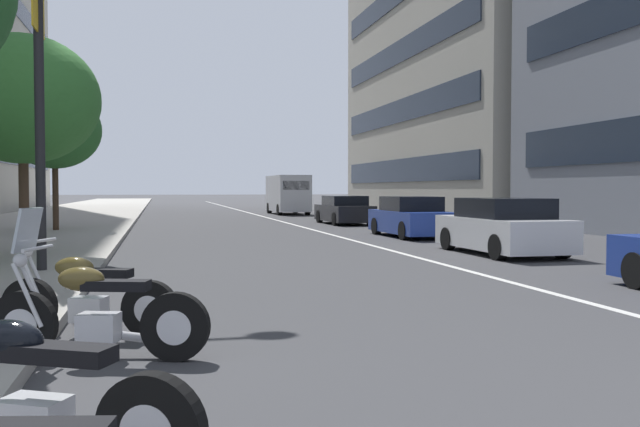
{
  "coord_description": "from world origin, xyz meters",
  "views": [
    {
      "loc": [
        -2.42,
        6.14,
        1.68
      ],
      "look_at": [
        11.48,
        2.85,
        1.16
      ],
      "focal_mm": 38.32,
      "sensor_mm": 36.0,
      "label": 1
    }
  ],
  "objects_px": {
    "motorcycle_second_in_row": "(31,403)",
    "car_following_behind": "(344,211)",
    "motorcycle_far_end_row": "(87,299)",
    "street_tree_far_plaza": "(22,100)",
    "motorcycle_nearest_camera": "(95,314)",
    "delivery_van_ahead": "(288,194)",
    "car_far_down_avenue": "(411,218)",
    "car_mid_block_traffic": "(502,228)",
    "street_tree_by_lamp_post": "(55,130)"
  },
  "relations": [
    {
      "from": "motorcycle_nearest_camera",
      "to": "motorcycle_far_end_row",
      "type": "height_order",
      "value": "motorcycle_nearest_camera"
    },
    {
      "from": "motorcycle_second_in_row",
      "to": "car_following_behind",
      "type": "xyz_separation_m",
      "value": [
        27.17,
        -9.36,
        0.22
      ]
    },
    {
      "from": "street_tree_far_plaza",
      "to": "car_far_down_avenue",
      "type": "bearing_deg",
      "value": -63.59
    },
    {
      "from": "car_following_behind",
      "to": "motorcycle_second_in_row",
      "type": "bearing_deg",
      "value": 159.89
    },
    {
      "from": "car_far_down_avenue",
      "to": "delivery_van_ahead",
      "type": "distance_m",
      "value": 21.98
    },
    {
      "from": "motorcycle_second_in_row",
      "to": "car_far_down_avenue",
      "type": "relative_size",
      "value": 0.46
    },
    {
      "from": "car_mid_block_traffic",
      "to": "car_far_down_avenue",
      "type": "relative_size",
      "value": 0.99
    },
    {
      "from": "street_tree_far_plaza",
      "to": "street_tree_by_lamp_post",
      "type": "relative_size",
      "value": 0.98
    },
    {
      "from": "car_following_behind",
      "to": "street_tree_far_plaza",
      "type": "distance_m",
      "value": 18.98
    },
    {
      "from": "motorcycle_nearest_camera",
      "to": "street_tree_far_plaza",
      "type": "height_order",
      "value": "street_tree_far_plaza"
    },
    {
      "from": "delivery_van_ahead",
      "to": "car_following_behind",
      "type": "bearing_deg",
      "value": -179.49
    },
    {
      "from": "motorcycle_second_in_row",
      "to": "car_following_behind",
      "type": "height_order",
      "value": "car_following_behind"
    },
    {
      "from": "motorcycle_far_end_row",
      "to": "street_tree_by_lamp_post",
      "type": "bearing_deg",
      "value": -59.97
    },
    {
      "from": "motorcycle_far_end_row",
      "to": "car_following_behind",
      "type": "xyz_separation_m",
      "value": [
        23.29,
        -9.42,
        0.22
      ]
    },
    {
      "from": "motorcycle_nearest_camera",
      "to": "motorcycle_far_end_row",
      "type": "xyz_separation_m",
      "value": [
        1.16,
        0.18,
        -0.03
      ]
    },
    {
      "from": "car_mid_block_traffic",
      "to": "car_far_down_avenue",
      "type": "height_order",
      "value": "car_mid_block_traffic"
    },
    {
      "from": "car_mid_block_traffic",
      "to": "delivery_van_ahead",
      "type": "height_order",
      "value": "delivery_van_ahead"
    },
    {
      "from": "car_mid_block_traffic",
      "to": "delivery_van_ahead",
      "type": "xyz_separation_m",
      "value": [
        28.49,
        0.28,
        0.68
      ]
    },
    {
      "from": "delivery_van_ahead",
      "to": "motorcycle_nearest_camera",
      "type": "bearing_deg",
      "value": 165.79
    },
    {
      "from": "car_far_down_avenue",
      "to": "car_mid_block_traffic",
      "type": "bearing_deg",
      "value": 179.39
    },
    {
      "from": "motorcycle_nearest_camera",
      "to": "street_tree_far_plaza",
      "type": "relative_size",
      "value": 0.43
    },
    {
      "from": "motorcycle_second_in_row",
      "to": "street_tree_far_plaza",
      "type": "distance_m",
      "value": 13.09
    },
    {
      "from": "motorcycle_second_in_row",
      "to": "car_mid_block_traffic",
      "type": "relative_size",
      "value": 0.46
    },
    {
      "from": "motorcycle_far_end_row",
      "to": "car_following_behind",
      "type": "distance_m",
      "value": 25.12
    },
    {
      "from": "delivery_van_ahead",
      "to": "street_tree_by_lamp_post",
      "type": "xyz_separation_m",
      "value": [
        -17.55,
        12.06,
        2.49
      ]
    },
    {
      "from": "motorcycle_second_in_row",
      "to": "car_following_behind",
      "type": "bearing_deg",
      "value": -81.47
    },
    {
      "from": "motorcycle_far_end_row",
      "to": "street_tree_far_plaza",
      "type": "bearing_deg",
      "value": -54.5
    },
    {
      "from": "car_following_behind",
      "to": "street_tree_far_plaza",
      "type": "bearing_deg",
      "value": 140.57
    },
    {
      "from": "motorcycle_second_in_row",
      "to": "delivery_van_ahead",
      "type": "xyz_separation_m",
      "value": [
        40.21,
        -9.06,
        0.95
      ]
    },
    {
      "from": "car_mid_block_traffic",
      "to": "delivery_van_ahead",
      "type": "bearing_deg",
      "value": 0.37
    },
    {
      "from": "car_mid_block_traffic",
      "to": "car_following_behind",
      "type": "bearing_deg",
      "value": -0.25
    },
    {
      "from": "street_tree_far_plaza",
      "to": "street_tree_by_lamp_post",
      "type": "xyz_separation_m",
      "value": [
        10.18,
        0.73,
        0.14
      ]
    },
    {
      "from": "motorcycle_second_in_row",
      "to": "motorcycle_far_end_row",
      "type": "bearing_deg",
      "value": -61.54
    },
    {
      "from": "car_far_down_avenue",
      "to": "motorcycle_second_in_row",
      "type": "bearing_deg",
      "value": 152.3
    },
    {
      "from": "motorcycle_second_in_row",
      "to": "motorcycle_nearest_camera",
      "type": "relative_size",
      "value": 0.92
    },
    {
      "from": "car_following_behind",
      "to": "street_tree_by_lamp_post",
      "type": "xyz_separation_m",
      "value": [
        -4.51,
        12.35,
        3.21
      ]
    },
    {
      "from": "motorcycle_second_in_row",
      "to": "street_tree_by_lamp_post",
      "type": "height_order",
      "value": "street_tree_by_lamp_post"
    },
    {
      "from": "car_mid_block_traffic",
      "to": "street_tree_far_plaza",
      "type": "height_order",
      "value": "street_tree_far_plaza"
    },
    {
      "from": "delivery_van_ahead",
      "to": "street_tree_far_plaza",
      "type": "bearing_deg",
      "value": 157.0
    },
    {
      "from": "motorcycle_far_end_row",
      "to": "street_tree_by_lamp_post",
      "type": "xyz_separation_m",
      "value": [
        18.77,
        2.93,
        3.43
      ]
    },
    {
      "from": "motorcycle_nearest_camera",
      "to": "car_following_behind",
      "type": "distance_m",
      "value": 26.14
    },
    {
      "from": "delivery_van_ahead",
      "to": "car_far_down_avenue",
      "type": "bearing_deg",
      "value": 179.96
    },
    {
      "from": "motorcycle_nearest_camera",
      "to": "delivery_van_ahead",
      "type": "relative_size",
      "value": 0.39
    },
    {
      "from": "motorcycle_second_in_row",
      "to": "street_tree_far_plaza",
      "type": "height_order",
      "value": "street_tree_far_plaza"
    },
    {
      "from": "motorcycle_far_end_row",
      "to": "car_far_down_avenue",
      "type": "xyz_separation_m",
      "value": [
        14.36,
        -9.42,
        0.24
      ]
    },
    {
      "from": "street_tree_far_plaza",
      "to": "car_mid_block_traffic",
      "type": "bearing_deg",
      "value": -93.7
    },
    {
      "from": "car_following_behind",
      "to": "street_tree_by_lamp_post",
      "type": "distance_m",
      "value": 13.54
    },
    {
      "from": "car_mid_block_traffic",
      "to": "street_tree_far_plaza",
      "type": "relative_size",
      "value": 0.85
    },
    {
      "from": "car_far_down_avenue",
      "to": "street_tree_by_lamp_post",
      "type": "xyz_separation_m",
      "value": [
        4.41,
        12.35,
        3.2
      ]
    },
    {
      "from": "street_tree_by_lamp_post",
      "to": "motorcycle_second_in_row",
      "type": "bearing_deg",
      "value": -172.47
    }
  ]
}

